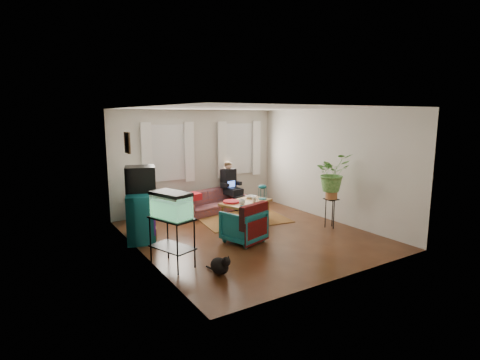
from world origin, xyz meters
TOP-DOWN VIEW (x-y plane):
  - floor at (0.00, 0.00)m, footprint 4.50×5.00m
  - ceiling at (0.00, 0.00)m, footprint 4.50×5.00m
  - wall_back at (0.00, 2.50)m, footprint 4.50×0.01m
  - wall_front at (0.00, -2.50)m, footprint 4.50×0.01m
  - wall_left at (-2.25, 0.00)m, footprint 0.01×5.00m
  - wall_right at (2.25, 0.00)m, footprint 0.01×5.00m
  - window_left at (-0.80, 2.48)m, footprint 1.08×0.04m
  - window_right at (1.25, 2.48)m, footprint 1.08×0.04m
  - curtains_left at (-0.80, 2.40)m, footprint 1.36×0.06m
  - curtains_right at (1.25, 2.40)m, footprint 1.36×0.06m
  - picture_frame at (-2.21, 0.85)m, footprint 0.04×0.32m
  - area_rug at (0.51, 1.12)m, footprint 2.20×1.86m
  - sofa at (0.14, 2.05)m, footprint 2.01×1.07m
  - seated_person at (0.82, 2.17)m, footprint 0.57×0.66m
  - side_table at (-1.65, 2.25)m, footprint 0.53×0.53m
  - table_lamp at (-1.65, 2.25)m, footprint 0.39×0.39m
  - dresser at (-1.99, 0.98)m, footprint 0.82×1.17m
  - crt_tv at (-1.94, 1.08)m, footprint 0.71×0.68m
  - aquarium_stand at (-2.00, -0.70)m, footprint 0.64×0.84m
  - aquarium at (-2.00, -0.70)m, footprint 0.57×0.76m
  - black_cat at (-1.50, -1.39)m, footprint 0.32×0.43m
  - armchair at (-0.36, -0.30)m, footprint 0.86×0.83m
  - serape_throw at (-0.28, -0.56)m, footprint 0.74×0.37m
  - coffee_table at (0.43, 0.83)m, footprint 1.35×1.00m
  - cup_a at (0.21, 0.64)m, footprint 0.17×0.17m
  - cup_b at (0.55, 0.66)m, footprint 0.14×0.14m
  - bowl at (0.71, 1.04)m, footprint 0.30×0.30m
  - snack_tray at (0.07, 0.89)m, footprint 0.47×0.47m
  - birdcage at (0.88, 0.81)m, footprint 0.25×0.25m
  - plant_stand at (1.78, -0.53)m, footprint 0.31×0.31m
  - potted_plant at (1.78, -0.53)m, footprint 0.82×0.73m

SIDE VIEW (x-z plane):
  - floor at x=0.00m, z-range -0.01..0.01m
  - area_rug at x=0.51m, z-range 0.00..0.01m
  - black_cat at x=-1.50m, z-range 0.00..0.33m
  - coffee_table at x=0.43m, z-range 0.00..0.50m
  - side_table at x=-1.65m, z-range 0.00..0.64m
  - plant_stand at x=1.78m, z-range 0.00..0.66m
  - armchair at x=-0.36m, z-range 0.00..0.72m
  - sofa at x=0.14m, z-range 0.00..0.75m
  - aquarium_stand at x=-2.00m, z-range 0.00..0.83m
  - dresser at x=-1.99m, z-range 0.00..0.95m
  - serape_throw at x=-0.28m, z-range 0.21..0.80m
  - snack_tray at x=0.07m, z-range 0.50..0.54m
  - bowl at x=0.71m, z-range 0.50..0.56m
  - cup_b at x=0.55m, z-range 0.50..0.60m
  - cup_a at x=0.21m, z-range 0.50..0.61m
  - seated_person at x=0.82m, z-range 0.00..1.14m
  - birdcage at x=0.88m, z-range 0.50..0.85m
  - table_lamp at x=-1.65m, z-range 0.63..1.22m
  - aquarium at x=-2.00m, z-range 0.83..1.26m
  - potted_plant at x=1.78m, z-range 0.69..1.52m
  - crt_tv at x=-1.94m, z-range 0.95..1.46m
  - wall_back at x=0.00m, z-range 0.00..2.60m
  - wall_front at x=0.00m, z-range 0.00..2.60m
  - wall_left at x=-2.25m, z-range 0.00..2.60m
  - wall_right at x=2.25m, z-range 0.00..2.60m
  - curtains_left at x=-0.80m, z-range 0.80..2.30m
  - curtains_right at x=1.25m, z-range 0.80..2.30m
  - window_left at x=-0.80m, z-range 0.86..2.24m
  - window_right at x=1.25m, z-range 0.86..2.24m
  - picture_frame at x=-2.21m, z-range 1.75..2.15m
  - ceiling at x=0.00m, z-range 2.60..2.60m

